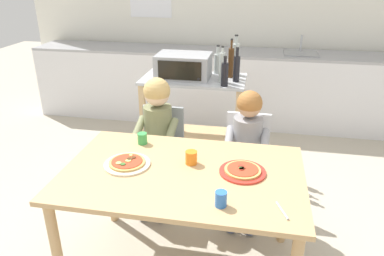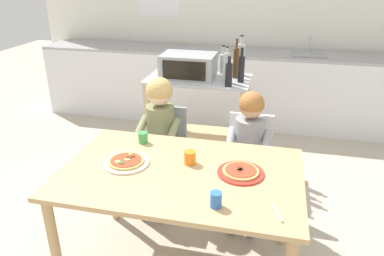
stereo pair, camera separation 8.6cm
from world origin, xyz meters
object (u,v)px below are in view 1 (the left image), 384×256
(bottle_slim_sauce, at_px, (222,67))
(pizza_plate_cream, at_px, (127,163))
(bottle_dark_olive_oil, at_px, (218,63))
(bottle_tall_green_wine, at_px, (225,74))
(drinking_cup_blue, at_px, (221,199))
(dining_table, at_px, (183,184))
(pizza_plate_red_rimmed, at_px, (243,171))
(drinking_cup_orange, at_px, (191,158))
(bottle_clear_vinegar, at_px, (237,68))
(bottle_squat_spirits, at_px, (235,58))
(drinking_cup_green, at_px, (142,138))
(serving_spoon, at_px, (282,211))
(child_in_olive_shirt, at_px, (156,129))
(toaster_oven, at_px, (184,66))
(kitchen_island_cart, at_px, (194,109))
(child_in_grey_shirt, at_px, (247,143))
(dining_chair_right, at_px, (246,157))
(bottle_brown_beer, at_px, (231,62))
(dining_chair_left, at_px, (161,149))

(bottle_slim_sauce, bearing_deg, pizza_plate_cream, -107.78)
(bottle_dark_olive_oil, distance_m, bottle_tall_green_wine, 0.42)
(drinking_cup_blue, bearing_deg, dining_table, 131.40)
(pizza_plate_red_rimmed, height_order, drinking_cup_orange, drinking_cup_orange)
(bottle_clear_vinegar, height_order, drinking_cup_orange, bottle_clear_vinegar)
(bottle_dark_olive_oil, xyz_separation_m, pizza_plate_cream, (-0.35, -1.61, -0.25))
(pizza_plate_red_rimmed, xyz_separation_m, drinking_cup_blue, (-0.09, -0.35, 0.03))
(bottle_squat_spirits, bearing_deg, drinking_cup_green, -111.88)
(bottle_clear_vinegar, bearing_deg, serving_spoon, -77.46)
(bottle_squat_spirits, relative_size, pizza_plate_red_rimmed, 1.37)
(child_in_olive_shirt, height_order, pizza_plate_red_rimmed, child_in_olive_shirt)
(bottle_slim_sauce, bearing_deg, toaster_oven, 168.40)
(bottle_squat_spirits, bearing_deg, drinking_cup_blue, -87.17)
(kitchen_island_cart, relative_size, bottle_slim_sauce, 3.00)
(child_in_grey_shirt, xyz_separation_m, pizza_plate_cream, (-0.70, -0.62, 0.10))
(toaster_oven, xyz_separation_m, bottle_slim_sauce, (0.37, -0.08, 0.03))
(child_in_olive_shirt, bearing_deg, dining_chair_right, 7.73)
(drinking_cup_blue, bearing_deg, bottle_squat_spirits, 92.83)
(pizza_plate_red_rimmed, bearing_deg, drinking_cup_orange, 170.95)
(dining_table, relative_size, dining_chair_right, 1.76)
(bottle_brown_beer, relative_size, child_in_olive_shirt, 0.33)
(drinking_cup_orange, bearing_deg, child_in_olive_shirt, 124.80)
(bottle_slim_sauce, distance_m, dining_chair_left, 0.91)
(bottle_slim_sauce, height_order, child_in_grey_shirt, bottle_slim_sauce)
(drinking_cup_green, bearing_deg, pizza_plate_red_rimmed, -20.49)
(bottle_brown_beer, bearing_deg, drinking_cup_green, -112.26)
(serving_spoon, bearing_deg, bottle_dark_olive_oil, 106.63)
(bottle_brown_beer, height_order, bottle_slim_sauce, bottle_brown_beer)
(dining_table, bearing_deg, child_in_olive_shirt, 118.22)
(dining_chair_right, xyz_separation_m, child_in_olive_shirt, (-0.70, -0.10, 0.23))
(bottle_squat_spirits, distance_m, dining_chair_right, 1.06)
(bottle_tall_green_wine, height_order, drinking_cup_green, bottle_tall_green_wine)
(bottle_brown_beer, distance_m, pizza_plate_red_rimmed, 1.49)
(dining_chair_left, relative_size, pizza_plate_cream, 2.85)
(toaster_oven, bearing_deg, drinking_cup_blue, -71.96)
(bottle_clear_vinegar, distance_m, dining_table, 1.43)
(bottle_slim_sauce, relative_size, drinking_cup_orange, 3.87)
(pizza_plate_red_rimmed, xyz_separation_m, drinking_cup_green, (-0.70, 0.26, 0.03))
(dining_chair_left, distance_m, pizza_plate_red_rimmed, 1.04)
(child_in_grey_shirt, distance_m, serving_spoon, 0.94)
(bottle_slim_sauce, height_order, dining_table, bottle_slim_sauce)
(bottle_brown_beer, relative_size, drinking_cup_orange, 4.31)
(serving_spoon, bearing_deg, dining_chair_left, 131.06)
(bottle_tall_green_wine, bearing_deg, bottle_squat_spirits, 81.37)
(kitchen_island_cart, height_order, drinking_cup_green, kitchen_island_cart)
(kitchen_island_cart, xyz_separation_m, drinking_cup_blue, (0.46, -1.71, 0.19))
(bottle_squat_spirits, height_order, bottle_clear_vinegar, bottle_squat_spirits)
(drinking_cup_green, bearing_deg, drinking_cup_blue, -44.90)
(toaster_oven, xyz_separation_m, serving_spoon, (0.86, -1.69, -0.27))
(bottle_clear_vinegar, bearing_deg, dining_chair_right, -76.30)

